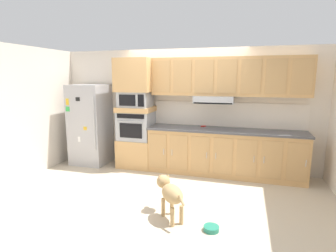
{
  "coord_description": "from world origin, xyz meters",
  "views": [
    {
      "loc": [
        1.25,
        -4.51,
        1.93
      ],
      "look_at": [
        -0.08,
        0.04,
        1.06
      ],
      "focal_mm": 28.82,
      "sensor_mm": 36.0,
      "label": 1
    }
  ],
  "objects_px": {
    "refrigerator": "(90,124)",
    "dog_food_bowl": "(211,228)",
    "screwdriver": "(203,126)",
    "built_in_oven": "(136,125)",
    "microwave": "(136,99)",
    "dog": "(170,192)"
  },
  "relations": [
    {
      "from": "refrigerator",
      "to": "built_in_oven",
      "type": "distance_m",
      "value": 1.08
    },
    {
      "from": "refrigerator",
      "to": "built_in_oven",
      "type": "xyz_separation_m",
      "value": [
        1.08,
        0.07,
        0.02
      ]
    },
    {
      "from": "microwave",
      "to": "dog_food_bowl",
      "type": "height_order",
      "value": "microwave"
    },
    {
      "from": "refrigerator",
      "to": "dog_food_bowl",
      "type": "xyz_separation_m",
      "value": [
        2.97,
        -2.03,
        -0.85
      ]
    },
    {
      "from": "dog",
      "to": "dog_food_bowl",
      "type": "xyz_separation_m",
      "value": [
        0.59,
        -0.16,
        -0.34
      ]
    },
    {
      "from": "dog_food_bowl",
      "to": "built_in_oven",
      "type": "bearing_deg",
      "value": 132.1
    },
    {
      "from": "built_in_oven",
      "to": "dog_food_bowl",
      "type": "height_order",
      "value": "built_in_oven"
    },
    {
      "from": "screwdriver",
      "to": "dog_food_bowl",
      "type": "xyz_separation_m",
      "value": [
        0.47,
        -2.21,
        -0.9
      ]
    },
    {
      "from": "refrigerator",
      "to": "dog",
      "type": "bearing_deg",
      "value": -38.11
    },
    {
      "from": "screwdriver",
      "to": "dog_food_bowl",
      "type": "relative_size",
      "value": 0.82
    },
    {
      "from": "dog",
      "to": "built_in_oven",
      "type": "bearing_deg",
      "value": -6.83
    },
    {
      "from": "dog_food_bowl",
      "to": "microwave",
      "type": "bearing_deg",
      "value": 132.1
    },
    {
      "from": "screwdriver",
      "to": "dog",
      "type": "height_order",
      "value": "screwdriver"
    },
    {
      "from": "microwave",
      "to": "screwdriver",
      "type": "distance_m",
      "value": 1.53
    },
    {
      "from": "built_in_oven",
      "to": "dog",
      "type": "distance_m",
      "value": 2.39
    },
    {
      "from": "refrigerator",
      "to": "microwave",
      "type": "height_order",
      "value": "refrigerator"
    },
    {
      "from": "built_in_oven",
      "to": "screwdriver",
      "type": "bearing_deg",
      "value": 4.6
    },
    {
      "from": "refrigerator",
      "to": "dog",
      "type": "xyz_separation_m",
      "value": [
        2.38,
        -1.87,
        -0.5
      ]
    },
    {
      "from": "dog_food_bowl",
      "to": "screwdriver",
      "type": "bearing_deg",
      "value": 101.96
    },
    {
      "from": "microwave",
      "to": "screwdriver",
      "type": "relative_size",
      "value": 3.91
    },
    {
      "from": "dog",
      "to": "refrigerator",
      "type": "bearing_deg",
      "value": 11.09
    },
    {
      "from": "refrigerator",
      "to": "built_in_oven",
      "type": "relative_size",
      "value": 2.51
    }
  ]
}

